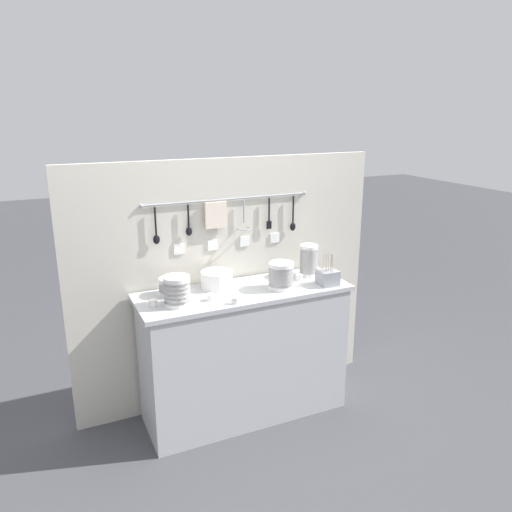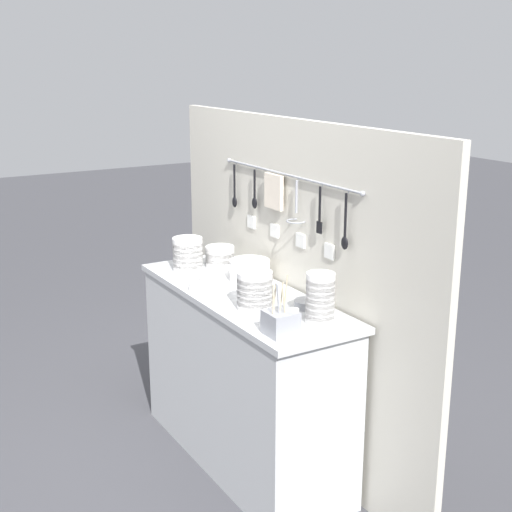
% 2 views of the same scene
% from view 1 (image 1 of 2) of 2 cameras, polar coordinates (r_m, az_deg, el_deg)
% --- Properties ---
extents(ground_plane, '(20.00, 20.00, 0.00)m').
position_cam_1_polar(ground_plane, '(3.73, -1.29, -17.30)').
color(ground_plane, '#424247').
extents(counter, '(1.42, 0.50, 0.92)m').
position_cam_1_polar(counter, '(3.49, -1.34, -10.99)').
color(counter, '#B7BABC').
rests_on(counter, ground).
extents(back_wall, '(2.22, 0.11, 1.76)m').
position_cam_1_polar(back_wall, '(3.56, -3.20, -3.01)').
color(back_wall, beige).
rests_on(back_wall, ground).
extents(bowl_stack_nested_right, '(0.16, 0.16, 0.19)m').
position_cam_1_polar(bowl_stack_nested_right, '(3.06, -9.01, -3.96)').
color(bowl_stack_nested_right, white).
rests_on(bowl_stack_nested_right, counter).
extents(bowl_stack_wide_centre, '(0.13, 0.13, 0.23)m').
position_cam_1_polar(bowl_stack_wide_centre, '(3.57, 6.04, -0.50)').
color(bowl_stack_wide_centre, white).
rests_on(bowl_stack_wide_centre, counter).
extents(bowl_stack_back_corner, '(0.17, 0.17, 0.18)m').
position_cam_1_polar(bowl_stack_back_corner, '(3.31, 2.88, -2.24)').
color(bowl_stack_back_corner, white).
rests_on(bowl_stack_back_corner, counter).
extents(bowl_stack_short_front, '(0.16, 0.16, 0.12)m').
position_cam_1_polar(bowl_stack_short_front, '(3.25, -9.62, -3.43)').
color(bowl_stack_short_front, white).
rests_on(bowl_stack_short_front, counter).
extents(plate_stack, '(0.21, 0.21, 0.11)m').
position_cam_1_polar(plate_stack, '(3.34, -4.52, -2.68)').
color(plate_stack, white).
rests_on(plate_stack, counter).
extents(steel_mixing_bowl, '(0.12, 0.12, 0.04)m').
position_cam_1_polar(steel_mixing_bowl, '(3.56, 2.78, -2.07)').
color(steel_mixing_bowl, '#93969E').
rests_on(steel_mixing_bowl, counter).
extents(cutlery_caddy, '(0.12, 0.12, 0.25)m').
position_cam_1_polar(cutlery_caddy, '(3.42, 8.19, -2.40)').
color(cutlery_caddy, '#93969E').
rests_on(cutlery_caddy, counter).
extents(cup_back_left, '(0.05, 0.05, 0.04)m').
position_cam_1_polar(cup_back_left, '(3.49, 4.96, -2.45)').
color(cup_back_left, white).
rests_on(cup_back_left, counter).
extents(cup_edge_far, '(0.05, 0.05, 0.04)m').
position_cam_1_polar(cup_edge_far, '(3.10, -11.69, -5.29)').
color(cup_edge_far, white).
rests_on(cup_edge_far, counter).
extents(cup_centre, '(0.05, 0.05, 0.04)m').
position_cam_1_polar(cup_centre, '(3.14, -5.21, -4.70)').
color(cup_centre, white).
rests_on(cup_centre, counter).
extents(cup_mid_row, '(0.05, 0.05, 0.04)m').
position_cam_1_polar(cup_mid_row, '(3.07, -2.39, -5.10)').
color(cup_mid_row, white).
rests_on(cup_mid_row, counter).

